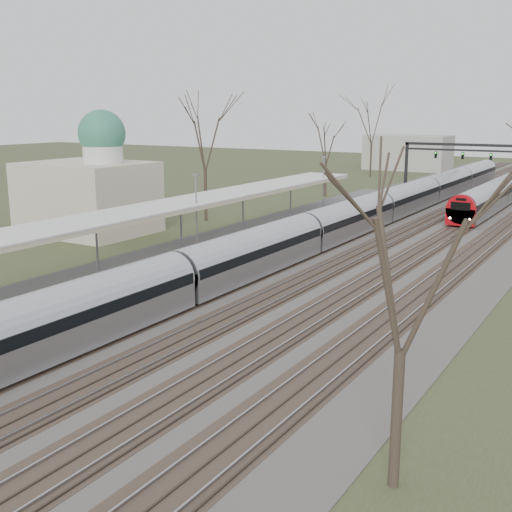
# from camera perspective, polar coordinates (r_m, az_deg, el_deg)

# --- Properties ---
(track_bed) EXTENTS (24.00, 160.00, 0.22)m
(track_bed) POSITION_cam_1_polar(r_m,az_deg,el_deg) (59.23, 13.35, 2.59)
(track_bed) COLOR #474442
(track_bed) RESTS_ON ground
(platform) EXTENTS (3.50, 69.00, 1.00)m
(platform) POSITION_cam_1_polar(r_m,az_deg,el_deg) (47.73, -4.06, 1.03)
(platform) COLOR #9E9B93
(platform) RESTS_ON ground
(canopy) EXTENTS (4.10, 50.00, 3.11)m
(canopy) POSITION_cam_1_polar(r_m,az_deg,el_deg) (43.58, -7.56, 4.41)
(canopy) COLOR slate
(canopy) RESTS_ON platform
(dome_building) EXTENTS (10.00, 8.00, 10.30)m
(dome_building) POSITION_cam_1_polar(r_m,az_deg,el_deg) (55.76, -14.55, 5.71)
(dome_building) COLOR beige
(dome_building) RESTS_ON ground
(signal_gantry) EXTENTS (21.00, 0.59, 6.08)m
(signal_gantry) POSITION_cam_1_polar(r_m,az_deg,el_deg) (87.56, 19.74, 8.60)
(signal_gantry) COLOR black
(signal_gantry) RESTS_ON ground
(tree_west_far) EXTENTS (5.50, 5.50, 11.33)m
(tree_west_far) POSITION_cam_1_polar(r_m,az_deg,el_deg) (59.93, -4.60, 10.67)
(tree_west_far) COLOR #2D231C
(tree_west_far) RESTS_ON ground
(tree_east_near) EXTENTS (4.50, 4.50, 9.27)m
(tree_east_near) POSITION_cam_1_polar(r_m,az_deg,el_deg) (16.78, 13.11, -0.13)
(tree_east_near) COLOR #2D231C
(tree_east_near) RESTS_ON ground
(train_near) EXTENTS (2.62, 90.21, 3.05)m
(train_near) POSITION_cam_1_polar(r_m,az_deg,el_deg) (59.83, 10.88, 4.18)
(train_near) COLOR #A1A3AA
(train_near) RESTS_ON ground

